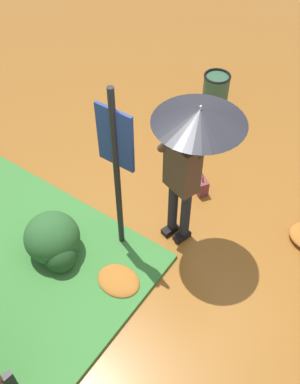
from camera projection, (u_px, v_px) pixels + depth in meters
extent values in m
plane|color=brown|center=(189.00, 242.00, 5.69)|extent=(18.00, 18.00, 0.00)
cylinder|color=black|center=(173.00, 208.00, 5.50)|extent=(0.12, 0.12, 0.86)
cylinder|color=black|center=(185.00, 214.00, 5.43)|extent=(0.12, 0.12, 0.86)
cube|color=black|center=(170.00, 230.00, 5.77)|extent=(0.17, 0.24, 0.08)
cube|color=black|center=(182.00, 236.00, 5.70)|extent=(0.17, 0.24, 0.08)
cube|color=#473323|center=(182.00, 167.00, 4.92)|extent=(0.43, 0.34, 0.64)
sphere|color=tan|center=(185.00, 134.00, 4.58)|extent=(0.20, 0.20, 0.20)
ellipsoid|color=black|center=(185.00, 132.00, 4.56)|extent=(0.20, 0.20, 0.15)
cylinder|color=#473323|center=(165.00, 146.00, 4.84)|extent=(0.18, 0.13, 0.18)
cylinder|color=#473323|center=(168.00, 141.00, 4.75)|extent=(0.24, 0.11, 0.33)
cube|color=black|center=(176.00, 133.00, 4.62)|extent=(0.07, 0.04, 0.14)
cylinder|color=#473323|center=(197.00, 156.00, 4.68)|extent=(0.11, 0.10, 0.09)
cylinder|color=#473323|center=(197.00, 148.00, 4.63)|extent=(0.10, 0.09, 0.23)
cylinder|color=#A5A5AD|center=(199.00, 124.00, 4.40)|extent=(0.02, 0.02, 0.41)
cone|color=black|center=(200.00, 116.00, 4.33)|extent=(0.96, 0.96, 0.16)
sphere|color=#A5A5AD|center=(201.00, 106.00, 4.25)|extent=(0.02, 0.02, 0.02)
cylinder|color=black|center=(117.00, 178.00, 4.84)|extent=(0.07, 0.07, 2.30)
cube|color=navy|center=(115.00, 138.00, 4.45)|extent=(0.44, 0.04, 0.70)
cube|color=silver|center=(116.00, 137.00, 4.46)|extent=(0.38, 0.01, 0.64)
cube|color=brown|center=(200.00, 184.00, 6.21)|extent=(0.33, 0.29, 0.24)
torus|color=brown|center=(201.00, 176.00, 6.09)|extent=(0.16, 0.11, 0.18)
cylinder|color=#2D5138|center=(215.00, 99.00, 7.08)|extent=(0.40, 0.40, 0.80)
torus|color=black|center=(218.00, 76.00, 6.78)|extent=(0.42, 0.42, 0.04)
ellipsoid|color=#285628|center=(52.00, 237.00, 5.36)|extent=(0.67, 0.67, 0.60)
ellipsoid|color=#1E421E|center=(60.00, 256.00, 5.30)|extent=(0.40, 0.40, 0.40)
ellipsoid|color=#A86023|center=(119.00, 281.00, 5.24)|extent=(0.53, 0.42, 0.12)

